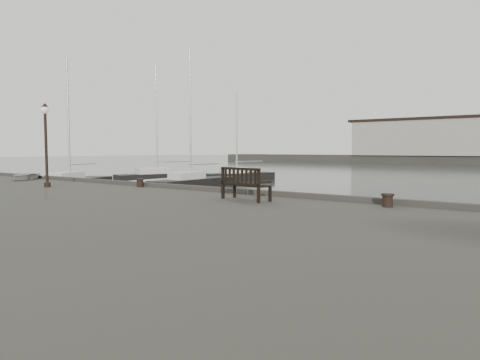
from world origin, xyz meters
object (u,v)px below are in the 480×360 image
object	(u,v)px
lamp_post	(46,133)
dinghy	(25,175)
yacht_a	(74,185)
yacht_d	(240,178)
yacht_c	(194,185)
bench	(245,190)
bollard_left	(140,183)
yacht_b	(162,179)
bollard_right	(388,200)

from	to	relation	value
lamp_post	dinghy	bearing A→B (deg)	162.28
yacht_a	yacht_d	bearing A→B (deg)	49.94
dinghy	yacht_c	distance (m)	15.01
bench	bollard_left	world-z (taller)	bench
bench	yacht_c	world-z (taller)	yacht_c
dinghy	yacht_a	xyz separation A→B (m)	(-9.13, 8.70, -1.57)
dinghy	yacht_b	world-z (taller)	yacht_b
bollard_left	lamp_post	world-z (taller)	lamp_post
bollard_right	bollard_left	bearing A→B (deg)	178.73
bollard_right	dinghy	xyz separation A→B (m)	(-19.84, -0.54, 0.06)
yacht_a	yacht_c	distance (m)	10.25
yacht_c	yacht_a	bearing A→B (deg)	-144.34
lamp_post	yacht_c	bearing A→B (deg)	111.11
yacht_d	yacht_b	bearing A→B (deg)	-114.77
yacht_b	yacht_c	xyz separation A→B (m)	(8.15, -3.86, -0.00)
dinghy	bench	bearing A→B (deg)	-40.79
dinghy	yacht_c	world-z (taller)	yacht_c
bollard_right	yacht_b	distance (m)	34.24
bollard_left	bollard_right	xyz separation A→B (m)	(11.11, -0.25, 0.00)
bench	yacht_d	xyz separation A→B (m)	(-18.70, 24.95, -1.66)
bench	yacht_d	world-z (taller)	yacht_d
yacht_a	yacht_d	distance (m)	16.79
yacht_a	yacht_b	distance (m)	10.05
yacht_c	lamp_post	bearing A→B (deg)	-70.36
dinghy	yacht_b	xyz separation A→B (m)	(-9.11, 18.75, -1.56)
yacht_b	yacht_c	world-z (taller)	yacht_b
yacht_b	bollard_left	bearing A→B (deg)	-25.73
yacht_a	bench	bearing A→B (deg)	-39.89
bench	bollard_right	distance (m)	4.45
bollard_left	dinghy	xyz separation A→B (m)	(-8.73, -0.78, 0.06)
yacht_d	lamp_post	bearing A→B (deg)	-50.12
lamp_post	bollard_left	bearing A→B (deg)	37.79
bollard_left	yacht_b	distance (m)	25.37
dinghy	bollard_right	bearing A→B (deg)	-37.23
bollard_right	bench	bearing A→B (deg)	-165.97
bollard_left	yacht_c	distance (m)	17.18
bollard_right	yacht_b	size ratio (longest dim) A/B	0.03
bench	bollard_left	distance (m)	6.92
bollard_left	dinghy	world-z (taller)	dinghy
bollard_right	yacht_b	world-z (taller)	yacht_b
bollard_left	bollard_right	distance (m)	11.11
yacht_c	yacht_d	xyz separation A→B (m)	(-2.23, 9.52, -0.01)
bollard_right	yacht_b	bearing A→B (deg)	147.82
bollard_right	dinghy	distance (m)	19.84
lamp_post	yacht_a	xyz separation A→B (m)	(-14.60, 10.45, -3.71)
lamp_post	yacht_d	xyz separation A→B (m)	(-8.65, 26.16, -3.72)
yacht_c	yacht_d	world-z (taller)	yacht_c
yacht_c	bollard_right	bearing A→B (deg)	-36.10
bench	bollard_right	size ratio (longest dim) A/B	4.90
bollard_left	yacht_d	xyz separation A→B (m)	(-11.91, 23.63, -1.52)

